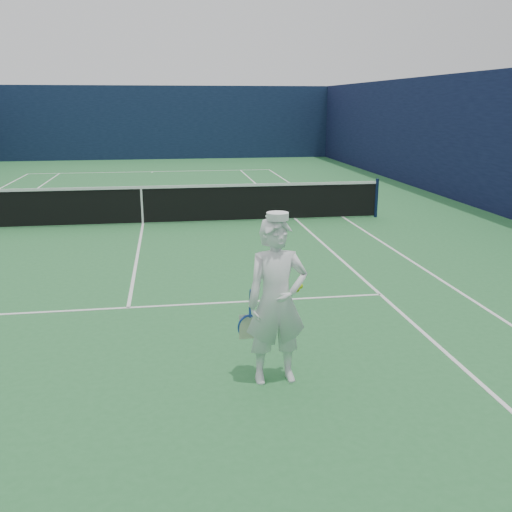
% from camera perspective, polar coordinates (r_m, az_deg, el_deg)
% --- Properties ---
extents(ground, '(80.00, 80.00, 0.00)m').
position_cam_1_polar(ground, '(15.30, -11.24, 3.14)').
color(ground, '#2A6F38').
rests_on(ground, ground).
extents(court_markings, '(11.03, 23.83, 0.01)m').
position_cam_1_polar(court_markings, '(15.30, -11.24, 3.15)').
color(court_markings, white).
rests_on(court_markings, ground).
extents(windscreen_fence, '(20.12, 36.12, 4.00)m').
position_cam_1_polar(windscreen_fence, '(15.02, -11.64, 10.62)').
color(windscreen_fence, '#0F1A37').
rests_on(windscreen_fence, ground).
extents(tennis_net, '(12.88, 0.09, 1.07)m').
position_cam_1_polar(tennis_net, '(15.19, -11.35, 5.18)').
color(tennis_net, '#141E4C').
rests_on(tennis_net, ground).
extents(tennis_player, '(0.80, 0.50, 1.96)m').
position_cam_1_polar(tennis_player, '(6.36, 2.07, -4.54)').
color(tennis_player, white).
rests_on(tennis_player, ground).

